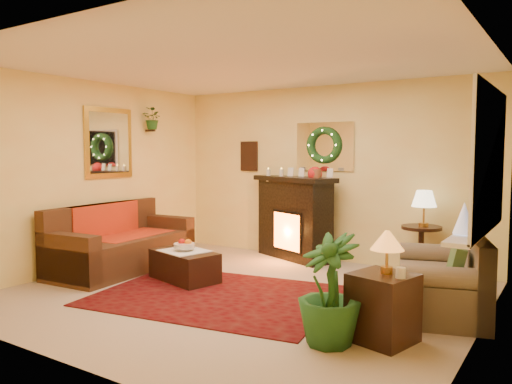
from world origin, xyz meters
The scene contains 31 objects.
floor centered at (0.00, 0.00, 0.00)m, with size 5.00×5.00×0.00m, color beige.
ceiling centered at (0.00, 0.00, 2.60)m, with size 5.00×5.00×0.00m, color white.
wall_back centered at (0.00, 2.25, 1.30)m, with size 5.00×5.00×0.00m, color #EFD88C.
wall_front centered at (0.00, -2.25, 1.30)m, with size 5.00×5.00×0.00m, color #EFD88C.
wall_left centered at (-2.50, 0.00, 1.30)m, with size 4.50×4.50×0.00m, color #EFD88C.
wall_right centered at (2.50, 0.00, 1.30)m, with size 4.50×4.50×0.00m, color #EFD88C.
area_rug centered at (-0.18, -0.19, 0.01)m, with size 2.60×1.95×0.01m, color #4F190E.
sofa centered at (-2.04, 0.13, 0.43)m, with size 0.92×2.09×0.90m, color #3D2115.
red_throw centered at (-2.12, 0.27, 0.46)m, with size 0.75×1.22×0.02m, color red.
fireplace centered at (-0.40, 2.04, 0.55)m, with size 1.29×0.41×1.18m, color black.
poinsettia centered at (-0.06, 2.05, 1.30)m, with size 0.21×0.21×0.21m, color red.
mantel_candle_a centered at (-0.85, 2.02, 1.26)m, with size 0.06×0.06×0.19m, color white.
mantel_candle_b centered at (-0.64, 2.05, 1.26)m, with size 0.07×0.07×0.20m, color white.
mantel_mirror centered at (0.00, 2.23, 1.70)m, with size 0.92×0.02×0.72m, color white.
wreath centered at (0.00, 2.19, 1.72)m, with size 0.55×0.55×0.11m, color #194719.
wall_art centered at (-1.35, 2.23, 1.55)m, with size 0.32×0.03×0.48m, color #381E11.
gold_mirror centered at (-2.48, 0.30, 1.75)m, with size 0.03×0.84×1.00m, color gold.
hanging_plant centered at (-2.34, 1.05, 1.97)m, with size 0.33×0.28×0.36m, color #194719.
loveseat centered at (2.06, 0.62, 0.42)m, with size 0.79×1.37×0.79m, color gray.
window_frame centered at (2.48, 0.55, 1.55)m, with size 0.03×1.86×1.36m, color white.
window_glass centered at (2.47, 0.55, 1.55)m, with size 0.02×1.70×1.22m, color black.
window_sill centered at (2.38, 0.55, 0.87)m, with size 0.22×1.86×0.04m, color white.
mini_tree centered at (2.36, 0.10, 1.04)m, with size 0.19×0.19×0.28m, color white.
sill_plant centered at (2.35, 1.24, 1.08)m, with size 0.26×0.21×0.48m, color #1A4D19.
side_table_round centered at (1.51, 1.97, 0.32)m, with size 0.51×0.51×0.66m, color #542B1F.
lamp_cream centered at (1.54, 1.93, 0.88)m, with size 0.31×0.31×0.48m, color beige.
end_table_square centered at (1.83, -0.48, 0.27)m, with size 0.48×0.48×0.59m, color #441D15.
lamp_tiffany centered at (1.85, -0.45, 0.74)m, with size 0.29×0.29×0.42m, color gold.
coffee_table centered at (-0.93, 0.12, 0.21)m, with size 0.90×0.49×0.38m, color black.
fruit_bowl centered at (-0.92, 0.11, 0.45)m, with size 0.26×0.26×0.06m, color white.
floor_palm centered at (1.47, -0.80, 0.45)m, with size 1.59×1.59×2.83m, color black.
Camera 1 is at (3.18, -4.57, 1.63)m, focal length 35.00 mm.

